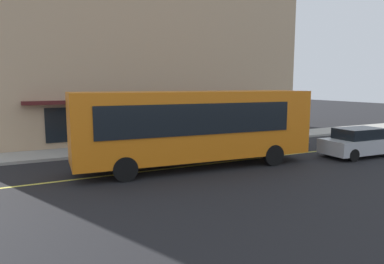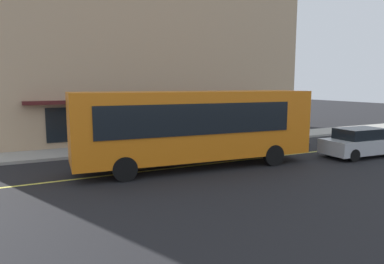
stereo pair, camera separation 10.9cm
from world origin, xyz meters
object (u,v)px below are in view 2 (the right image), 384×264
Objects in this scene: bus at (196,125)px; car_silver at (361,143)px; pedestrian_at_corner at (168,128)px; traffic_light at (118,108)px.

bus reaches higher than car_silver.
pedestrian_at_corner is (-8.09, 7.14, 0.43)m from car_silver.
bus is 5.46m from traffic_light.
pedestrian_at_corner is (3.16, 0.49, -1.36)m from traffic_light.
bus is 5.52m from pedestrian_at_corner.
bus reaches higher than traffic_light.
traffic_light reaches higher than car_silver.
car_silver is 2.58× the size of pedestrian_at_corner.
car_silver is at bearing -41.43° from pedestrian_at_corner.
bus is at bearing 168.92° from car_silver.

